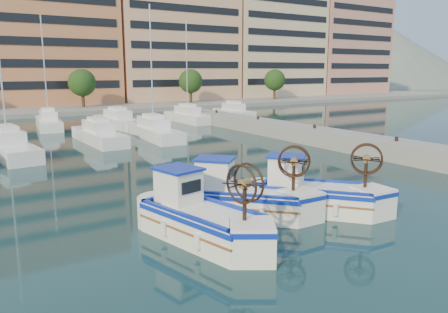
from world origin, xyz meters
The scene contains 8 objects.
ground centered at (0.00, 0.00, 0.00)m, with size 300.00×300.00×0.00m, color #1A4045.
quay centered at (13.00, 8.00, 0.60)m, with size 3.00×60.00×1.20m, color gray.
waterfront centered at (9.23, 65.04, 11.10)m, with size 180.00×40.00×25.60m.
hill_east centered at (140.00, 110.00, 0.00)m, with size 160.00×160.00×50.00m, color slate.
yacht_marina centered at (-3.01, 27.63, 0.53)m, with size 38.23×23.65×11.50m.
fishing_boat_a centered at (-5.57, 0.15, 0.86)m, with size 3.07×5.14×3.11m.
fishing_boat_b centered at (-2.85, 1.51, 0.84)m, with size 4.68×4.75×3.06m.
fishing_boat_c centered at (0.03, 0.39, 0.84)m, with size 4.60×4.82×3.06m.
Camera 1 is at (-12.62, -12.81, 5.94)m, focal length 35.00 mm.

